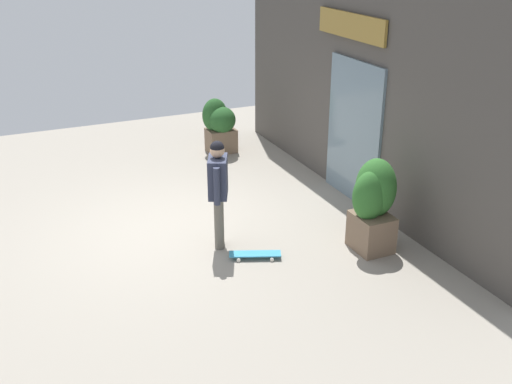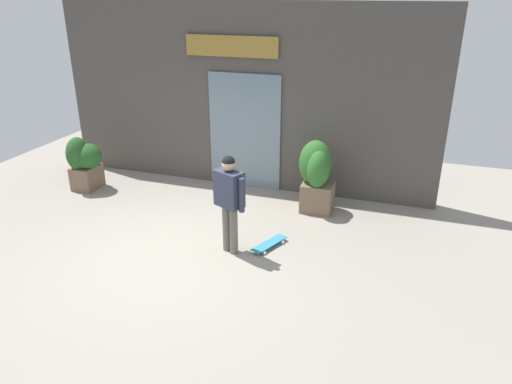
{
  "view_description": "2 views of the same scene",
  "coord_description": "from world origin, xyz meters",
  "px_view_note": "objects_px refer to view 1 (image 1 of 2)",
  "views": [
    {
      "loc": [
        8.21,
        -2.33,
        4.27
      ],
      "look_at": [
        1.11,
        0.85,
        0.89
      ],
      "focal_mm": 42.43,
      "sensor_mm": 36.0,
      "label": 1
    },
    {
      "loc": [
        3.4,
        -5.9,
        3.92
      ],
      "look_at": [
        1.11,
        0.85,
        0.89
      ],
      "focal_mm": 33.86,
      "sensor_mm": 36.0,
      "label": 2
    }
  ],
  "objects_px": {
    "skateboard": "(255,254)",
    "planter_box_left": "(219,124)",
    "skateboarder": "(218,184)",
    "planter_box_right": "(373,201)"
  },
  "relations": [
    {
      "from": "skateboard",
      "to": "planter_box_right",
      "type": "distance_m",
      "value": 1.83
    },
    {
      "from": "skateboard",
      "to": "planter_box_right",
      "type": "xyz_separation_m",
      "value": [
        0.39,
        1.66,
        0.67
      ]
    },
    {
      "from": "skateboard",
      "to": "planter_box_left",
      "type": "bearing_deg",
      "value": 97.69
    },
    {
      "from": "skateboarder",
      "to": "planter_box_left",
      "type": "bearing_deg",
      "value": 93.15
    },
    {
      "from": "skateboarder",
      "to": "skateboard",
      "type": "relative_size",
      "value": 2.17
    },
    {
      "from": "planter_box_left",
      "to": "skateboard",
      "type": "bearing_deg",
      "value": -14.68
    },
    {
      "from": "skateboarder",
      "to": "planter_box_left",
      "type": "xyz_separation_m",
      "value": [
        -3.81,
        1.47,
        -0.38
      ]
    },
    {
      "from": "skateboarder",
      "to": "planter_box_right",
      "type": "distance_m",
      "value": 2.21
    },
    {
      "from": "skateboarder",
      "to": "planter_box_left",
      "type": "height_order",
      "value": "skateboarder"
    },
    {
      "from": "skateboarder",
      "to": "planter_box_left",
      "type": "relative_size",
      "value": 1.43
    }
  ]
}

